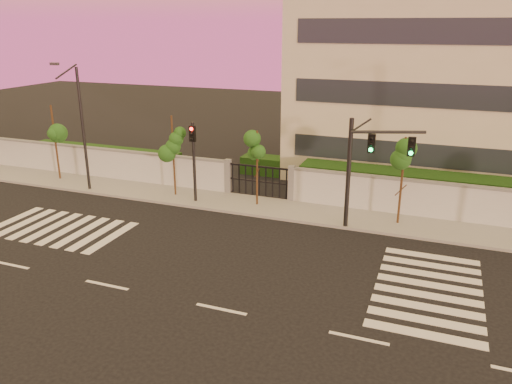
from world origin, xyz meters
The scene contains 13 objects.
ground centered at (0.00, 0.00, 0.00)m, with size 120.00×120.00×0.00m, color black.
sidewalk centered at (0.00, 10.50, 0.07)m, with size 60.00×3.00×0.15m, color gray.
perimeter_wall centered at (0.10, 12.00, 1.07)m, with size 60.00×0.36×2.20m.
hedge_row centered at (1.17, 14.74, 0.82)m, with size 41.00×4.25×1.80m.
institutional_building centered at (9.00, 21.99, 6.16)m, with size 24.40×12.40×12.25m.
road_markings centered at (-1.58, 3.76, 0.01)m, with size 57.00×7.62×0.02m.
street_tree_b centered at (-16.58, 10.65, 3.68)m, with size 1.51×1.20×5.00m.
street_tree_c centered at (-7.76, 10.45, 3.61)m, with size 1.31×1.04×4.91m.
street_tree_d centered at (-2.58, 10.61, 3.23)m, with size 1.34×1.07×4.39m.
street_tree_e centered at (5.21, 10.57, 3.42)m, with size 1.47×1.17×4.64m.
traffic_signal_main centered at (3.45, 9.16, 3.58)m, with size 3.50×1.31×5.66m.
traffic_signal_secondary centered at (-6.14, 9.86, 3.01)m, with size 0.37×0.35×4.75m.
streetlight_west centered at (-13.34, 9.36, 4.27)m, with size 0.47×1.90×7.89m.
Camera 1 is at (6.81, -14.37, 9.87)m, focal length 35.00 mm.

